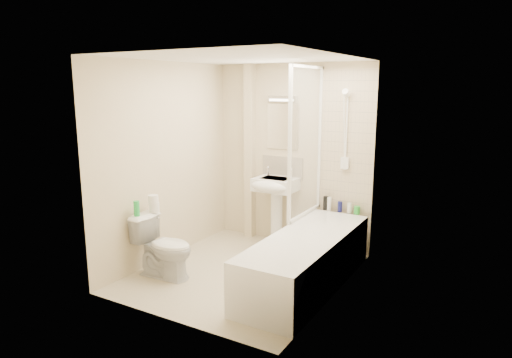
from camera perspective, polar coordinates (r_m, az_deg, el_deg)
The scene contains 24 objects.
floor at distance 5.36m, azimuth -1.60°, elevation -11.65°, with size 2.50×2.50×0.00m, color beige.
wall_back at distance 6.09m, azimuth 4.52°, elevation 2.92°, with size 2.20×0.02×2.40m, color beige.
wall_left at distance 5.66m, azimuth -11.21°, elevation 2.07°, with size 0.02×2.50×2.40m, color beige.
wall_right at distance 4.54m, azimuth 10.23°, elevation -0.22°, with size 0.02×2.50×2.40m, color beige.
ceiling at distance 4.93m, azimuth -1.76°, elevation 14.91°, with size 2.20×2.50×0.02m, color white.
tile_back at distance 5.77m, azimuth 11.26°, elevation 4.51°, with size 0.70×0.01×1.75m, color beige.
tile_right at distance 4.56m, azimuth 10.48°, elevation 2.71°, with size 0.01×2.10×1.75m, color beige.
pipe_boxing at distance 6.33m, azimuth -0.79°, elevation 3.29°, with size 0.12×0.12×2.40m, color beige.
splashback at distance 6.17m, azimuth 3.32°, elevation 1.45°, with size 0.60×0.01×0.30m, color beige.
mirror at distance 6.09m, azimuth 3.37°, elevation 6.55°, with size 0.46×0.01×0.60m, color white.
strip_light at distance 6.05m, azimuth 3.32°, elevation 10.02°, with size 0.42×0.07×0.07m, color silver.
bathtub at distance 4.98m, azimuth 6.28°, elevation -9.97°, with size 0.70×2.10×0.55m.
shower_screen at distance 5.48m, azimuth 6.30°, elevation 4.57°, with size 0.04×0.92×1.80m.
shower_fixture at distance 5.71m, azimuth 11.14°, elevation 5.67°, with size 0.10×0.16×0.99m.
pedestal_sink at distance 6.03m, azimuth 2.32°, elevation -1.64°, with size 0.54×0.49×1.04m.
bottle_black_a at distance 5.92m, azimuth 8.71°, elevation -2.99°, with size 0.07×0.07×0.18m, color black.
bottle_white_a at distance 5.90m, azimuth 9.13°, elevation -3.07°, with size 0.05×0.05×0.17m, color white.
bottle_blue at distance 5.86m, azimuth 10.45°, elevation -3.42°, with size 0.06×0.06×0.13m, color #121552.
bottle_white_b at distance 5.82m, azimuth 11.60°, elevation -3.58°, with size 0.06×0.06×0.13m, color silver.
bottle_green at distance 5.80m, azimuth 12.50°, elevation -3.83°, with size 0.07×0.07×0.10m, color green.
toilet at distance 5.25m, azimuth -11.42°, elevation -8.30°, with size 0.70×0.42×0.70m, color white.
toilet_roll_lower at distance 5.35m, azimuth -12.60°, elevation -3.45°, with size 0.12×0.12×0.11m, color white.
toilet_roll_upper at distance 5.30m, azimuth -12.73°, elevation -2.48°, with size 0.11×0.11×0.09m, color white.
green_bottle at distance 5.21m, azimuth -14.70°, elevation -3.59°, with size 0.06×0.06×0.17m, color green.
Camera 1 is at (2.59, -4.19, 2.12)m, focal length 32.00 mm.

